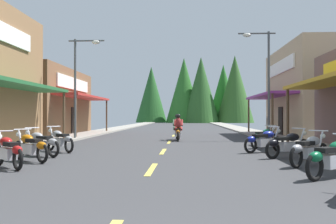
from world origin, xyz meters
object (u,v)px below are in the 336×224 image
Objects in this scene: motorcycle_parked_right_3 at (288,144)px; motorcycle_parked_right_4 at (264,140)px; motorcycle_parked_left_4 at (60,140)px; motorcycle_parked_right_1 at (332,158)px; motorcycle_parked_right_5 at (264,137)px; motorcycle_parked_left_1 at (9,151)px; pedestrian_browsing at (268,125)px; motorcycle_parked_left_2 at (31,146)px; streetlamp_right at (263,70)px; streetlamp_left at (81,74)px; rider_cruising_trailing at (177,129)px; rider_cruising_lead at (178,130)px; motorcycle_parked_right_2 at (309,149)px; motorcycle_parked_left_3 at (41,143)px.

motorcycle_parked_right_3 and motorcycle_parked_right_4 have the same top height.
motorcycle_parked_left_4 is (-8.23, -0.09, 0.00)m from motorcycle_parked_right_4.
motorcycle_parked_right_5 is (0.10, 8.28, 0.00)m from motorcycle_parked_right_1.
pedestrian_browsing is at bearing -80.78° from motorcycle_parked_left_1.
streetlamp_right is at bearing -92.24° from motorcycle_parked_left_2.
pedestrian_browsing reaches higher than motorcycle_parked_left_2.
motorcycle_parked_left_1 and motorcycle_parked_left_2 have the same top height.
motorcycle_parked_right_3 is 4.02m from motorcycle_parked_right_5.
streetlamp_left reaches higher than rider_cruising_trailing.
motorcycle_parked_left_1 is (-9.57, -12.39, -3.72)m from streetlamp_right.
rider_cruising_lead is (4.67, 7.05, 0.17)m from motorcycle_parked_left_4.
motorcycle_parked_right_3 is at bearing -96.34° from streetlamp_right.
motorcycle_parked_right_4 and motorcycle_parked_right_5 have the same top height.
motorcycle_parked_right_3 is 1.01× the size of motorcycle_parked_right_4.
streetlamp_right is at bearing 51.94° from motorcycle_parked_right_3.
motorcycle_parked_right_2 is at bearing -159.33° from rider_cruising_lead.
pedestrian_browsing is (11.56, 1.01, -3.14)m from streetlamp_left.
motorcycle_parked_left_1 is 13.26m from rider_cruising_trailing.
rider_cruising_trailing is (-5.14, 0.11, -3.56)m from streetlamp_right.
streetlamp_left is at bearing 179.82° from streetlamp_right.
motorcycle_parked_left_2 is (-8.57, 0.70, 0.00)m from motorcycle_parked_right_2.
rider_cruising_lead is (4.52, 10.29, 0.17)m from motorcycle_parked_left_2.
motorcycle_parked_left_2 is 0.93× the size of motorcycle_parked_left_3.
streetlamp_right is 3.51× the size of motorcycle_parked_left_3.
motorcycle_parked_right_5 is at bearing 58.13° from motorcycle_parked_right_3.
motorcycle_parked_right_5 and motorcycle_parked_left_3 have the same top height.
streetlamp_left is 14.24m from motorcycle_parked_right_3.
rider_cruising_trailing is at bearing -77.93° from motorcycle_parked_left_4.
streetlamp_right is 14.08m from motorcycle_parked_left_3.
rider_cruising_trailing is at bearing 81.36° from motorcycle_parked_right_3.
motorcycle_parked_right_3 is 1.17× the size of motorcycle_parked_right_5.
streetlamp_right is 4.03× the size of motorcycle_parked_right_2.
motorcycle_parked_right_1 is 14.89m from pedestrian_browsing.
rider_cruising_lead is at bearing -74.68° from motorcycle_parked_left_2.
motorcycle_parked_right_3 is (0.09, 4.26, 0.00)m from motorcycle_parked_right_1.
motorcycle_parked_left_3 is 1.70m from motorcycle_parked_left_4.
pedestrian_browsing reaches higher than motorcycle_parked_right_3.
motorcycle_parked_right_2 is 6.14m from motorcycle_parked_right_5.
motorcycle_parked_right_1 is 13.70m from rider_cruising_lead.
motorcycle_parked_right_3 is at bearing -135.74° from motorcycle_parked_right_5.
motorcycle_parked_left_3 is at bearing -136.44° from streetlamp_right.
motorcycle_parked_left_2 is 15.64m from pedestrian_browsing.
motorcycle_parked_left_2 is (0.00, 1.49, 0.00)m from motorcycle_parked_left_1.
motorcycle_parked_right_1 and motorcycle_parked_left_3 have the same top height.
pedestrian_browsing reaches higher than motorcycle_parked_right_5.
motorcycle_parked_right_2 is at bearing -94.92° from streetlamp_right.
motorcycle_parked_right_4 is at bearing -38.49° from streetlamp_left.
motorcycle_parked_right_2 is at bearing -145.65° from motorcycle_parked_left_2.
motorcycle_parked_right_5 is (-1.04, -5.46, -3.72)m from streetlamp_right.
rider_cruising_trailing reaches higher than motorcycle_parked_right_1.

